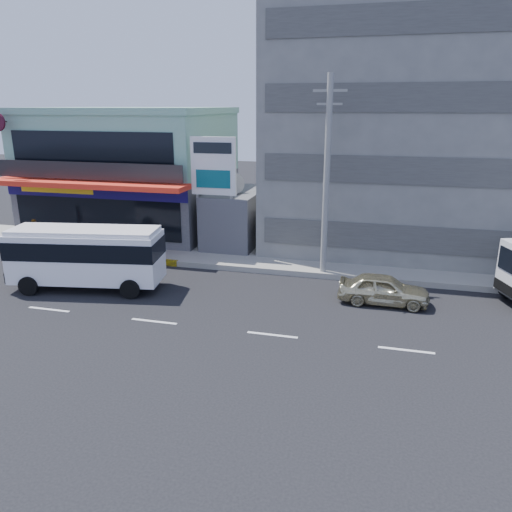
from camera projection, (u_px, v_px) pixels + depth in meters
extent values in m
plane|color=black|center=(154.00, 321.00, 20.55)|extent=(120.00, 120.00, 0.00)
cube|color=gray|center=(310.00, 261.00, 28.09)|extent=(70.00, 5.00, 0.30)
cube|color=#3F4044|center=(136.00, 203.00, 34.86)|extent=(12.00, 10.00, 4.00)
cube|color=#7DB19F|center=(132.00, 144.00, 33.70)|extent=(12.00, 10.00, 4.00)
cube|color=red|center=(86.00, 184.00, 28.87)|extent=(12.40, 1.80, 0.30)
cube|color=#140C55|center=(94.00, 192.00, 29.72)|extent=(12.00, 0.12, 0.80)
cube|color=black|center=(96.00, 216.00, 30.18)|extent=(11.00, 0.06, 2.60)
cube|color=gray|center=(410.00, 132.00, 29.99)|extent=(16.00, 12.00, 14.00)
cube|color=#3F4044|center=(237.00, 219.00, 31.15)|extent=(3.00, 6.00, 3.50)
cylinder|color=slate|center=(232.00, 192.00, 29.70)|extent=(1.50, 1.50, 0.15)
cylinder|color=gray|center=(198.00, 202.00, 28.48)|extent=(0.16, 0.16, 6.50)
cylinder|color=gray|center=(231.00, 203.00, 28.00)|extent=(0.16, 0.16, 6.50)
cube|color=white|center=(213.00, 166.00, 27.65)|extent=(2.60, 0.18, 3.20)
cylinder|color=#999993|center=(326.00, 180.00, 24.50)|extent=(0.30, 0.30, 10.00)
cube|color=#999993|center=(330.00, 90.00, 23.28)|extent=(1.60, 0.12, 0.12)
cube|color=#999993|center=(330.00, 104.00, 23.45)|extent=(1.20, 0.10, 0.10)
cube|color=white|center=(86.00, 256.00, 23.81)|extent=(7.38, 3.39, 2.33)
cube|color=black|center=(85.00, 247.00, 23.68)|extent=(7.44, 3.44, 0.86)
cube|color=white|center=(84.00, 231.00, 23.44)|extent=(7.14, 3.15, 0.20)
cylinder|color=black|center=(29.00, 286.00, 23.29)|extent=(0.95, 0.43, 0.91)
cylinder|color=black|center=(52.00, 271.00, 25.42)|extent=(0.95, 0.43, 0.91)
cylinder|color=black|center=(130.00, 289.00, 22.88)|extent=(0.95, 0.43, 0.91)
cylinder|color=black|center=(145.00, 273.00, 25.01)|extent=(0.95, 0.43, 0.91)
imported|color=beige|center=(384.00, 289.00, 22.24)|extent=(4.00, 1.64, 1.36)
cylinder|color=black|center=(509.00, 289.00, 22.93)|extent=(0.95, 0.55, 0.91)
imported|color=#4C110A|center=(38.00, 249.00, 29.29)|extent=(1.75, 0.65, 0.91)
imported|color=#66594C|center=(36.00, 233.00, 29.02)|extent=(0.42, 0.62, 1.66)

